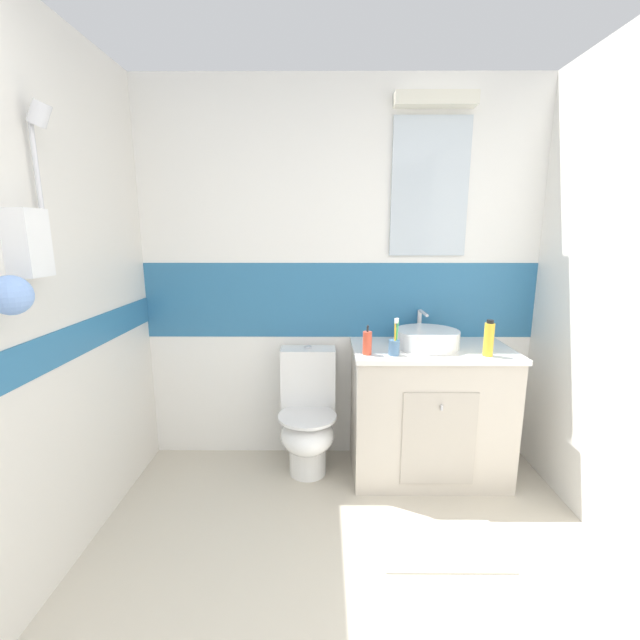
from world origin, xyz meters
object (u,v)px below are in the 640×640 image
object	(u,v)px
sink_basin	(427,338)
toilet	(308,417)
shampoo_bottle_tall	(489,339)
toothbrush_cup	(394,346)
soap_dispenser	(367,343)

from	to	relation	value
sink_basin	toilet	distance (m)	0.91
shampoo_bottle_tall	toothbrush_cup	bearing A→B (deg)	178.76
toothbrush_cup	soap_dispenser	world-z (taller)	toothbrush_cup
toilet	shampoo_bottle_tall	world-z (taller)	shampoo_bottle_tall
sink_basin	shampoo_bottle_tall	distance (m)	0.36
toothbrush_cup	soap_dispenser	distance (m)	0.16
toothbrush_cup	soap_dispenser	xyz separation A→B (m)	(-0.16, 0.01, 0.01)
toilet	soap_dispenser	world-z (taller)	soap_dispenser
toothbrush_cup	shampoo_bottle_tall	size ratio (longest dim) A/B	1.04
sink_basin	toothbrush_cup	xyz separation A→B (m)	(-0.23, -0.18, -0.00)
toilet	toothbrush_cup	xyz separation A→B (m)	(0.51, -0.20, 0.53)
sink_basin	soap_dispenser	world-z (taller)	sink_basin
toilet	soap_dispenser	size ratio (longest dim) A/B	4.61
toilet	shampoo_bottle_tall	bearing A→B (deg)	-11.35
toothbrush_cup	toilet	bearing A→B (deg)	158.73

